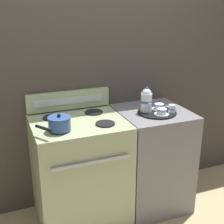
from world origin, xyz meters
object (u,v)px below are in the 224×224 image
(saucepan, at_px, (59,123))
(teacup_left, at_px, (162,112))
(teacup_right, at_px, (159,106))
(stove, at_px, (80,172))
(serving_tray, at_px, (157,112))
(teapot, at_px, (146,100))
(creamer_jug, at_px, (172,109))

(saucepan, distance_m, teacup_left, 0.87)
(teacup_right, bearing_deg, teacup_left, -109.68)
(stove, distance_m, serving_tray, 0.84)
(stove, xyz_separation_m, teacup_left, (0.69, -0.14, 0.50))
(saucepan, bearing_deg, teapot, 9.24)
(stove, relative_size, serving_tray, 2.83)
(stove, relative_size, teapot, 4.32)
(stove, xyz_separation_m, creamer_jug, (0.79, -0.13, 0.52))
(saucepan, relative_size, teapot, 1.22)
(teacup_left, bearing_deg, saucepan, -179.42)
(teacup_left, bearing_deg, teapot, 125.91)
(teapot, distance_m, teacup_left, 0.17)
(stove, relative_size, teacup_left, 7.45)
(saucepan, xyz_separation_m, serving_tray, (0.87, 0.08, -0.06))
(saucepan, xyz_separation_m, teacup_left, (0.87, 0.01, -0.02))
(serving_tray, bearing_deg, teapot, 152.36)
(serving_tray, xyz_separation_m, teacup_right, (0.05, 0.05, 0.03))
(serving_tray, xyz_separation_m, teapot, (-0.08, 0.04, 0.11))
(stove, height_order, saucepan, saucepan)
(serving_tray, bearing_deg, creamer_jug, -32.84)
(stove, bearing_deg, teacup_left, -11.21)
(serving_tray, relative_size, teacup_left, 2.64)
(stove, bearing_deg, creamer_jug, -9.22)
(saucepan, bearing_deg, serving_tray, 5.53)
(creamer_jug, bearing_deg, teacup_left, -175.32)
(serving_tray, xyz_separation_m, teacup_left, (0.00, -0.08, 0.03))
(saucepan, height_order, teacup_right, saucepan)
(serving_tray, distance_m, creamer_jug, 0.13)
(stove, relative_size, creamer_jug, 13.59)
(teacup_right, xyz_separation_m, creamer_jug, (0.06, -0.12, 0.01))
(saucepan, height_order, serving_tray, saucepan)
(serving_tray, xyz_separation_m, creamer_jug, (0.10, -0.07, 0.04))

